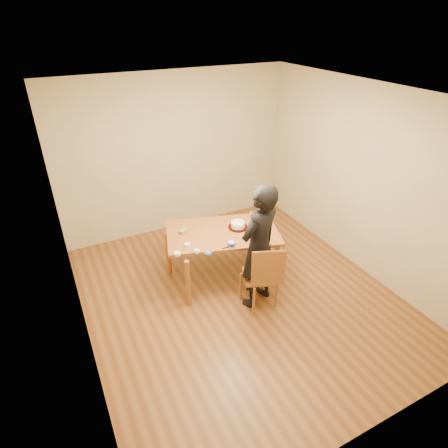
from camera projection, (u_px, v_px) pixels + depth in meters
name	position (u px, v px, depth m)	size (l,w,h in m)	color
room_shell	(228.00, 199.00, 4.83)	(4.00, 4.50, 2.70)	brown
dining_table	(222.00, 233.00, 5.30)	(1.56, 0.93, 0.04)	brown
dining_chair	(259.00, 276.00, 4.90)	(0.41, 0.41, 0.04)	brown
cake_plate	(238.00, 227.00, 5.38)	(0.28, 0.28, 0.02)	red
cake	(238.00, 225.00, 5.36)	(0.20, 0.20, 0.06)	white
frosting_dome	(238.00, 222.00, 5.34)	(0.20, 0.20, 0.03)	white
frosting_tub	(231.00, 244.00, 4.95)	(0.08, 0.08, 0.07)	white
frosting_lid	(208.00, 253.00, 4.83)	(0.10, 0.10, 0.01)	#1A50A9
frosting_dollop	(208.00, 252.00, 4.82)	(0.04, 0.04, 0.02)	white
ramekin_green	(197.00, 251.00, 4.83)	(0.08, 0.08, 0.04)	white
ramekin_yellow	(187.00, 245.00, 4.96)	(0.08, 0.08, 0.04)	white
ramekin_multi	(177.00, 254.00, 4.78)	(0.09, 0.09, 0.04)	white
candy_box_pink	(184.00, 231.00, 5.28)	(0.12, 0.06, 0.02)	#EA377B
candy_box_green	(183.00, 230.00, 5.27)	(0.14, 0.07, 0.02)	green
spatula	(227.00, 247.00, 4.94)	(0.14, 0.01, 0.01)	black
person	(259.00, 248.00, 4.73)	(0.63, 0.41, 1.73)	black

